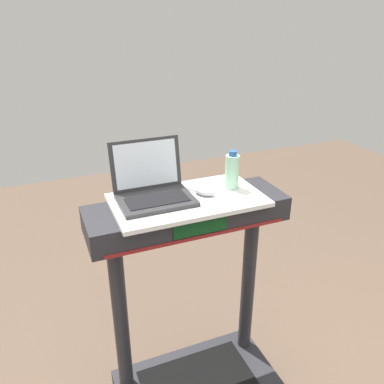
{
  "coord_description": "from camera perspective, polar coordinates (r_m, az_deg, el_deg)",
  "views": [
    {
      "loc": [
        -0.58,
        -0.75,
        1.87
      ],
      "look_at": [
        0.0,
        0.65,
        1.18
      ],
      "focal_mm": 36.88,
      "sensor_mm": 36.0,
      "label": 1
    }
  ],
  "objects": [
    {
      "name": "desk_board",
      "position": [
        1.73,
        -0.63,
        -1.17
      ],
      "size": [
        0.66,
        0.37,
        0.02
      ],
      "primitive_type": "cube",
      "color": "white",
      "rests_on": "treadmill_base"
    },
    {
      "name": "water_bottle",
      "position": [
        1.8,
        5.81,
        3.02
      ],
      "size": [
        0.06,
        0.06,
        0.18
      ],
      "color": "#9EDBB2",
      "rests_on": "desk_board"
    },
    {
      "name": "computer_mouse",
      "position": [
        1.75,
        1.78,
        0.11
      ],
      "size": [
        0.11,
        0.12,
        0.03
      ],
      "primitive_type": "ellipsoid",
      "rotation": [
        0.0,
        0.0,
        0.58
      ],
      "color": "#B2B2B7",
      "rests_on": "desk_board"
    },
    {
      "name": "laptop",
      "position": [
        1.71,
        -5.71,
        0.6
      ],
      "size": [
        0.32,
        0.27,
        0.24
      ],
      "rotation": [
        0.0,
        0.0,
        -0.0
      ],
      "color": "#2D2D30",
      "rests_on": "desk_board"
    }
  ]
}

